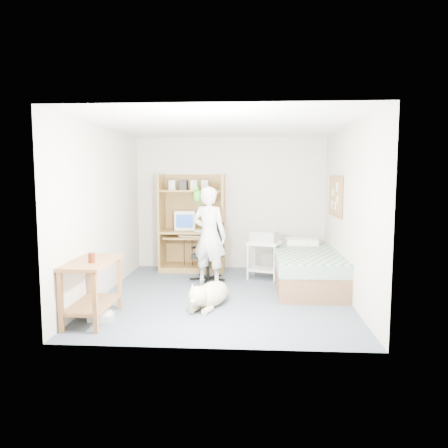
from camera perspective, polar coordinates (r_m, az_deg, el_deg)
name	(u,v)px	position (r m, az deg, el deg)	size (l,w,h in m)	color
floor	(224,296)	(6.60, -0.02, -9.33)	(4.00, 4.00, 0.00)	#44505D
wall_back	(231,203)	(8.36, 0.87, 2.73)	(3.60, 0.02, 2.50)	beige
wall_right	(349,213)	(6.51, 16.00, 1.40)	(0.02, 4.00, 2.50)	beige
wall_left	(103,212)	(6.73, -15.50, 1.58)	(0.02, 4.00, 2.50)	beige
ceiling	(224,125)	(6.39, -0.02, 12.79)	(3.60, 4.00, 0.02)	white
computer_hutch	(193,227)	(8.21, -4.11, -0.37)	(1.20, 0.63, 1.80)	brown
bed	(307,269)	(7.17, 10.78, -5.79)	(1.02, 2.02, 0.66)	brown
side_desk	(92,281)	(5.65, -16.86, -7.15)	(0.50, 1.00, 0.75)	brown
corkboard	(335,196)	(7.37, 14.36, 3.58)	(0.04, 0.94, 0.66)	#936942
office_chair	(209,260)	(7.50, -1.93, -4.68)	(0.56, 0.56, 0.97)	black
person	(209,236)	(7.13, -1.93, -1.54)	(0.59, 0.38, 1.61)	white
parrot	(197,195)	(7.10, -3.57, 3.83)	(0.12, 0.20, 0.33)	#169A1C
dog	(210,294)	(6.01, -1.87, -9.17)	(0.59, 1.03, 0.40)	tan
printer_cart	(264,254)	(7.59, 5.24, -3.95)	(0.64, 0.57, 0.64)	white
printer	(264,237)	(7.54, 5.26, -1.65)	(0.42, 0.32, 0.18)	#A8A8A3
crt_monitor	(185,220)	(8.22, -5.08, 0.53)	(0.41, 0.43, 0.36)	beige
keyboard	(192,236)	(8.07, -4.25, -1.57)	(0.45, 0.16, 0.03)	beige
pencil_cup	(209,228)	(8.09, -2.04, -0.47)	(0.08, 0.08, 0.12)	yellow
drink_glass	(92,258)	(5.46, -16.92, -4.23)	(0.08, 0.08, 0.12)	#42190A
floor_box_a	(100,316)	(5.74, -15.94, -11.50)	(0.25, 0.20, 0.10)	white
floor_box_b	(106,317)	(5.71, -15.11, -11.68)	(0.18, 0.22, 0.08)	#B5B4B0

